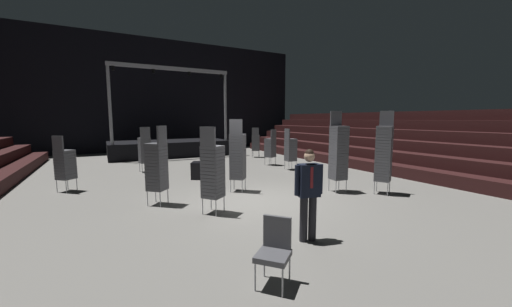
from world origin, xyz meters
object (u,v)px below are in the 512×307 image
chair_stack_front_left (213,171)px  chair_stack_front_right (290,149)px  chair_stack_aisle_right (384,153)px  equipment_road_case (204,170)px  chair_stack_mid_right (338,152)px  chair_stack_rear_centre (256,142)px  loose_chair_near_man (275,248)px  chair_stack_aisle_left (145,150)px  chair_stack_mid_centre (270,147)px  man_with_tie (309,189)px  stage_riser (170,147)px  chair_stack_mid_left (157,166)px  chair_stack_rear_right (238,156)px  chair_stack_rear_left (65,164)px

chair_stack_front_left → chair_stack_front_right: bearing=90.7°
chair_stack_aisle_right → equipment_road_case: (-4.16, 4.85, -0.95)m
chair_stack_mid_right → chair_stack_aisle_right: 1.34m
chair_stack_rear_centre → loose_chair_near_man: 13.47m
chair_stack_front_right → chair_stack_aisle_left: size_ratio=0.96×
chair_stack_mid_centre → chair_stack_aisle_right: (0.17, -6.44, 0.38)m
man_with_tie → chair_stack_mid_centre: size_ratio=0.98×
loose_chair_near_man → stage_riser: bearing=-47.5°
loose_chair_near_man → chair_stack_mid_left: bearing=-31.7°
equipment_road_case → chair_stack_aisle_right: bearing=-49.4°
chair_stack_front_left → chair_stack_mid_left: size_ratio=1.00×
chair_stack_rear_right → chair_stack_aisle_right: (3.82, -2.40, 0.13)m
stage_riser → chair_stack_front_left: 12.01m
stage_riser → chair_stack_mid_right: (2.81, -11.78, 0.72)m
man_with_tie → equipment_road_case: (0.07, 6.52, -0.68)m
chair_stack_front_left → chair_stack_rear_centre: 10.46m
man_with_tie → chair_stack_mid_centre: chair_stack_mid_centre is taller
chair_stack_mid_left → chair_stack_mid_centre: chair_stack_mid_left is taller
chair_stack_front_left → chair_stack_rear_left: chair_stack_front_left is taller
chair_stack_rear_right → chair_stack_front_left: bearing=-89.9°
man_with_tie → loose_chair_near_man: man_with_tie is taller
chair_stack_mid_right → chair_stack_mid_centre: size_ratio=1.43×
chair_stack_aisle_left → chair_stack_aisle_right: size_ratio=0.77×
chair_stack_front_left → chair_stack_aisle_left: 6.72m
chair_stack_front_left → chair_stack_mid_right: chair_stack_mid_right is taller
stage_riser → chair_stack_front_right: size_ratio=3.74×
stage_riser → chair_stack_rear_left: stage_riser is taller
chair_stack_rear_right → loose_chair_near_man: size_ratio=2.44×
stage_riser → chair_stack_aisle_left: stage_riser is taller
chair_stack_front_right → chair_stack_mid_centre: size_ratio=1.05×
chair_stack_front_right → equipment_road_case: size_ratio=2.09×
chair_stack_mid_right → chair_stack_rear_right: 3.18m
man_with_tie → chair_stack_mid_left: bearing=-47.7°
chair_stack_rear_left → loose_chair_near_man: chair_stack_rear_left is taller
chair_stack_front_left → chair_stack_mid_right: 4.23m
chair_stack_mid_right → chair_stack_aisle_right: same height
stage_riser → chair_stack_front_left: bearing=-96.7°
chair_stack_mid_centre → chair_stack_rear_right: bearing=-154.0°
stage_riser → chair_stack_aisle_left: (-2.12, -5.23, 0.43)m
chair_stack_front_right → chair_stack_aisle_left: 6.45m
equipment_road_case → man_with_tie: bearing=-90.6°
chair_stack_rear_centre → chair_stack_aisle_left: chair_stack_aisle_left is taller
chair_stack_front_right → chair_stack_rear_right: (-3.77, -2.48, 0.21)m
man_with_tie → chair_stack_rear_left: bearing=-43.0°
chair_stack_mid_left → chair_stack_rear_left: (-2.33, 2.85, -0.17)m
chair_stack_front_right → equipment_road_case: chair_stack_front_right is taller
chair_stack_mid_right → chair_stack_aisle_right: size_ratio=1.00×
chair_stack_mid_right → chair_stack_rear_centre: bearing=-92.4°
chair_stack_aisle_left → chair_stack_mid_centre: bearing=-18.3°
chair_stack_rear_right → man_with_tie: bearing=-55.2°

